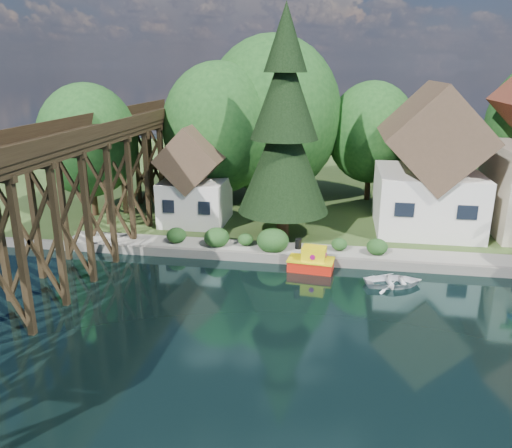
# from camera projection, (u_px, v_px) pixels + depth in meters

# --- Properties ---
(ground) EXTENTS (140.00, 140.00, 0.00)m
(ground) POSITION_uv_depth(u_px,v_px,m) (327.00, 326.00, 25.37)
(ground) COLOR black
(ground) RESTS_ON ground
(bank) EXTENTS (140.00, 52.00, 0.50)m
(bank) POSITION_uv_depth(u_px,v_px,m) (336.00, 178.00, 57.25)
(bank) COLOR #2E451B
(bank) RESTS_ON ground
(seawall) EXTENTS (60.00, 0.40, 0.62)m
(seawall) POSITION_uv_depth(u_px,v_px,m) (393.00, 266.00, 32.17)
(seawall) COLOR slate
(seawall) RESTS_ON ground
(promenade) EXTENTS (50.00, 2.60, 0.06)m
(promenade) POSITION_uv_depth(u_px,v_px,m) (423.00, 257.00, 33.01)
(promenade) COLOR gray
(promenade) RESTS_ON bank
(trestle_bridge) EXTENTS (4.12, 44.18, 9.30)m
(trestle_bridge) POSITION_uv_depth(u_px,v_px,m) (75.00, 188.00, 31.10)
(trestle_bridge) COLOR black
(trestle_bridge) RESTS_ON ground
(house_left) EXTENTS (7.64, 8.64, 11.02)m
(house_left) POSITION_uv_depth(u_px,v_px,m) (429.00, 169.00, 37.76)
(house_left) COLOR white
(house_left) RESTS_ON bank
(shed) EXTENTS (5.09, 5.40, 7.85)m
(shed) POSITION_uv_depth(u_px,v_px,m) (195.00, 182.00, 39.55)
(shed) COLOR white
(shed) RESTS_ON bank
(bg_trees) EXTENTS (49.90, 13.30, 10.57)m
(bg_trees) POSITION_uv_depth(u_px,v_px,m) (350.00, 130.00, 42.98)
(bg_trees) COLOR #382314
(bg_trees) RESTS_ON bank
(shrubs) EXTENTS (15.76, 2.47, 1.70)m
(shrubs) POSITION_uv_depth(u_px,v_px,m) (265.00, 238.00, 34.41)
(shrubs) COLOR #1B4418
(shrubs) RESTS_ON bank
(conifer) EXTENTS (6.57, 6.57, 16.17)m
(conifer) POSITION_uv_depth(u_px,v_px,m) (284.00, 131.00, 34.76)
(conifer) COLOR #382314
(conifer) RESTS_ON bank
(tugboat) EXTENTS (3.06, 1.88, 2.11)m
(tugboat) POSITION_uv_depth(u_px,v_px,m) (311.00, 261.00, 32.03)
(tugboat) COLOR red
(tugboat) RESTS_ON ground
(boat_white_a) EXTENTS (3.90, 3.15, 0.71)m
(boat_white_a) POSITION_uv_depth(u_px,v_px,m) (394.00, 280.00, 29.88)
(boat_white_a) COLOR white
(boat_white_a) RESTS_ON ground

